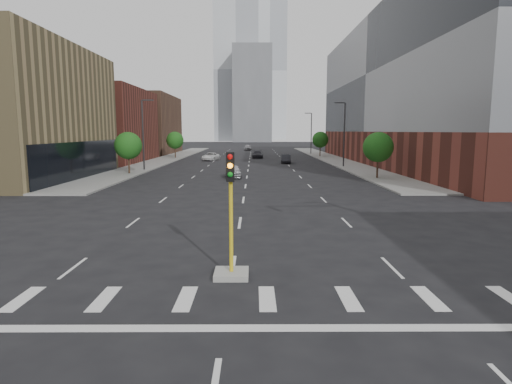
{
  "coord_description": "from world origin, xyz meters",
  "views": [
    {
      "loc": [
        0.8,
        -5.53,
        5.1
      ],
      "look_at": [
        0.88,
        12.65,
        2.5
      ],
      "focal_mm": 30.0,
      "sensor_mm": 36.0,
      "label": 1
    }
  ],
  "objects_px": {
    "median_traffic_signal": "(231,250)",
    "car_deep_right": "(258,154)",
    "car_near_left": "(233,171)",
    "car_far_left": "(211,157)",
    "car_mid_right": "(286,159)",
    "car_distant": "(248,147)"
  },
  "relations": [
    {
      "from": "median_traffic_signal",
      "to": "car_deep_right",
      "type": "xyz_separation_m",
      "value": [
        1.5,
        66.56,
        -0.27
      ]
    },
    {
      "from": "median_traffic_signal",
      "to": "car_near_left",
      "type": "bearing_deg",
      "value": 92.65
    },
    {
      "from": "median_traffic_signal",
      "to": "car_far_left",
      "type": "xyz_separation_m",
      "value": [
        -6.79,
        60.44,
        -0.3
      ]
    },
    {
      "from": "car_near_left",
      "to": "car_deep_right",
      "type": "relative_size",
      "value": 0.87
    },
    {
      "from": "car_mid_right",
      "to": "car_far_left",
      "type": "distance_m",
      "value": 14.25
    },
    {
      "from": "car_near_left",
      "to": "car_far_left",
      "type": "height_order",
      "value": "car_near_left"
    },
    {
      "from": "car_far_left",
      "to": "car_deep_right",
      "type": "height_order",
      "value": "car_deep_right"
    },
    {
      "from": "median_traffic_signal",
      "to": "car_far_left",
      "type": "distance_m",
      "value": 60.82
    },
    {
      "from": "car_mid_right",
      "to": "car_distant",
      "type": "bearing_deg",
      "value": 102.83
    },
    {
      "from": "median_traffic_signal",
      "to": "car_near_left",
      "type": "xyz_separation_m",
      "value": [
        -1.5,
        32.41,
        -0.26
      ]
    },
    {
      "from": "car_mid_right",
      "to": "car_near_left",
      "type": "bearing_deg",
      "value": -104.57
    },
    {
      "from": "car_mid_right",
      "to": "median_traffic_signal",
      "type": "bearing_deg",
      "value": -91.87
    },
    {
      "from": "median_traffic_signal",
      "to": "car_far_left",
      "type": "bearing_deg",
      "value": 96.41
    },
    {
      "from": "median_traffic_signal",
      "to": "car_mid_right",
      "type": "xyz_separation_m",
      "value": [
        5.94,
        54.06,
        -0.28
      ]
    },
    {
      "from": "car_near_left",
      "to": "car_mid_right",
      "type": "xyz_separation_m",
      "value": [
        7.44,
        21.64,
        -0.02
      ]
    },
    {
      "from": "car_deep_right",
      "to": "car_mid_right",
      "type": "bearing_deg",
      "value": -68.15
    },
    {
      "from": "car_far_left",
      "to": "car_near_left",
      "type": "bearing_deg",
      "value": -69.35
    },
    {
      "from": "car_mid_right",
      "to": "car_far_left",
      "type": "relative_size",
      "value": 0.87
    },
    {
      "from": "car_near_left",
      "to": "car_deep_right",
      "type": "distance_m",
      "value": 34.28
    },
    {
      "from": "car_mid_right",
      "to": "car_far_left",
      "type": "xyz_separation_m",
      "value": [
        -12.74,
        6.39,
        -0.02
      ]
    },
    {
      "from": "car_mid_right",
      "to": "car_deep_right",
      "type": "xyz_separation_m",
      "value": [
        -4.44,
        12.51,
        0.0
      ]
    },
    {
      "from": "median_traffic_signal",
      "to": "car_distant",
      "type": "xyz_separation_m",
      "value": [
        -0.82,
        99.73,
        -0.18
      ]
    }
  ]
}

